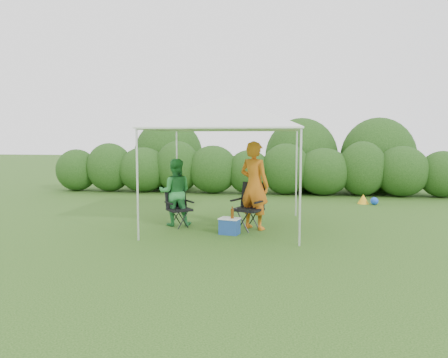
# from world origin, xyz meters

# --- Properties ---
(ground) EXTENTS (70.00, 70.00, 0.00)m
(ground) POSITION_xyz_m (0.00, 0.00, 0.00)
(ground) COLOR #37601E
(hedge) EXTENTS (13.96, 1.53, 1.80)m
(hedge) POSITION_xyz_m (0.00, 6.00, 0.82)
(hedge) COLOR #254D18
(hedge) RESTS_ON ground
(canopy) EXTENTS (3.10, 3.10, 2.83)m
(canopy) POSITION_xyz_m (0.00, 0.50, 2.46)
(canopy) COLOR silver
(canopy) RESTS_ON ground
(chair_right) EXTENTS (0.75, 0.72, 0.99)m
(chair_right) POSITION_xyz_m (0.51, 0.28, 0.56)
(chair_right) COLOR black
(chair_right) RESTS_ON ground
(chair_left) EXTENTS (0.68, 0.67, 0.86)m
(chair_left) POSITION_xyz_m (-1.07, 0.37, 0.49)
(chair_left) COLOR black
(chair_left) RESTS_ON ground
(man) EXTENTS (0.81, 0.72, 1.86)m
(man) POSITION_xyz_m (0.59, 0.34, 0.93)
(man) COLOR #C36216
(man) RESTS_ON ground
(woman) EXTENTS (0.81, 0.68, 1.47)m
(woman) POSITION_xyz_m (-1.16, 0.47, 0.74)
(woman) COLOR #2C863D
(woman) RESTS_ON ground
(cooler) EXTENTS (0.45, 0.37, 0.33)m
(cooler) POSITION_xyz_m (0.14, -0.24, 0.17)
(cooler) COLOR navy
(cooler) RESTS_ON ground
(bottle) EXTENTS (0.06, 0.06, 0.24)m
(bottle) POSITION_xyz_m (0.20, -0.28, 0.45)
(bottle) COLOR #592D0C
(bottle) RESTS_ON cooler
(lawn_toy) EXTENTS (0.55, 0.46, 0.28)m
(lawn_toy) POSITION_xyz_m (3.57, 4.21, 0.13)
(lawn_toy) COLOR #F0A919
(lawn_toy) RESTS_ON ground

